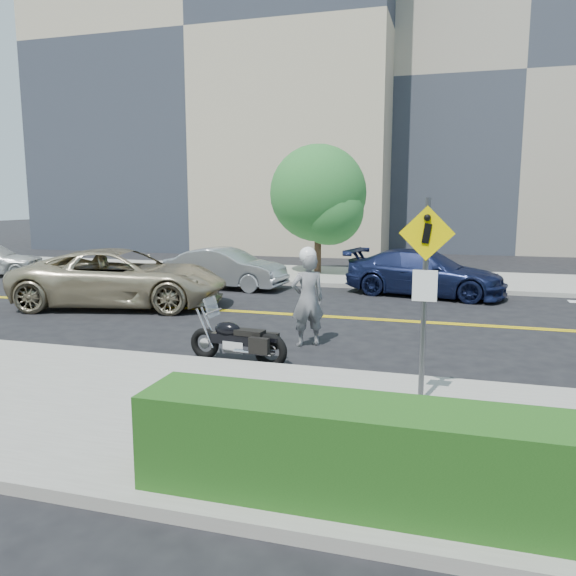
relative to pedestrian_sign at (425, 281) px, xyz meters
The scene contains 12 objects.
ground_plane 7.83m from the pedestrian_sign, 123.64° to the left, with size 120.00×120.00×0.00m, color black.
sidewalk_near 4.75m from the pedestrian_sign, 164.21° to the right, with size 60.00×5.00×0.15m, color #9E9B91.
sidewalk_far 14.56m from the pedestrian_sign, 106.91° to the left, with size 60.00×5.00×0.15m, color #9E9B91.
building_left 33.38m from the pedestrian_sign, 116.64° to the left, with size 22.00×14.00×25.00m, color tan.
building_mid 33.51m from the pedestrian_sign, 83.29° to the left, with size 18.00×14.00×20.00m, color #A39984.
pedestrian_sign is the anchor object (origin of this frame).
motorcyclist 4.23m from the pedestrian_sign, 128.26° to the left, with size 0.88×0.80×2.14m.
motorcycle 4.18m from the pedestrian_sign, 154.34° to the left, with size 2.02×0.61×1.23m, color black, non-canonical shape.
suv 10.85m from the pedestrian_sign, 145.57° to the left, with size 2.81×6.09×1.69m, color tan.
parked_car_silver 12.53m from the pedestrian_sign, 125.78° to the left, with size 1.50×4.30×1.42m, color #919498.
parked_car_blue 10.59m from the pedestrian_sign, 92.46° to the left, with size 2.09×5.13×1.49m, color #171F45.
tree_far_a 14.97m from the pedestrian_sign, 109.13° to the left, with size 3.88×3.88×5.31m.
Camera 1 is at (4.54, -14.50, 3.12)m, focal length 35.00 mm.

